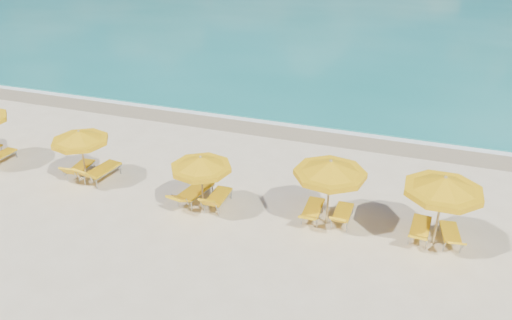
% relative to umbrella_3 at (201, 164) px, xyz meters
% --- Properties ---
extents(ground_plane, '(120.00, 120.00, 0.00)m').
position_rel_umbrella_3_xyz_m(ground_plane, '(1.24, 0.54, -1.81)').
color(ground_plane, beige).
extents(wet_sand_band, '(120.00, 2.60, 0.01)m').
position_rel_umbrella_3_xyz_m(wet_sand_band, '(1.24, 7.94, -1.81)').
color(wet_sand_band, tan).
rests_on(wet_sand_band, ground).
extents(foam_line, '(120.00, 1.20, 0.03)m').
position_rel_umbrella_3_xyz_m(foam_line, '(1.24, 8.74, -1.81)').
color(foam_line, white).
rests_on(foam_line, ground).
extents(whitecap_near, '(14.00, 0.36, 0.05)m').
position_rel_umbrella_3_xyz_m(whitecap_near, '(-4.76, 17.54, -1.81)').
color(whitecap_near, white).
rests_on(whitecap_near, ground).
extents(whitecap_far, '(18.00, 0.30, 0.05)m').
position_rel_umbrella_3_xyz_m(whitecap_far, '(9.24, 24.54, -1.81)').
color(whitecap_far, white).
rests_on(whitecap_far, ground).
extents(umbrella_2, '(2.41, 2.41, 2.15)m').
position_rel_umbrella_3_xyz_m(umbrella_2, '(-5.16, 0.45, 0.02)').
color(umbrella_2, tan).
rests_on(umbrella_2, ground).
extents(umbrella_3, '(2.43, 2.43, 2.13)m').
position_rel_umbrella_3_xyz_m(umbrella_3, '(0.00, 0.00, 0.00)').
color(umbrella_3, tan).
rests_on(umbrella_3, ground).
extents(umbrella_4, '(2.81, 2.81, 2.40)m').
position_rel_umbrella_3_xyz_m(umbrella_4, '(4.24, 0.62, 0.23)').
color(umbrella_4, tan).
rests_on(umbrella_4, ground).
extents(umbrella_5, '(3.13, 3.13, 2.44)m').
position_rel_umbrella_3_xyz_m(umbrella_5, '(7.67, 0.61, 0.26)').
color(umbrella_5, tan).
rests_on(umbrella_5, ground).
extents(lounger_1_right, '(0.57, 1.68, 0.60)m').
position_rel_umbrella_3_xyz_m(lounger_1_right, '(-9.46, 0.61, -1.62)').
color(lounger_1_right, '#A5A8AD').
rests_on(lounger_1_right, ground).
extents(lounger_2_left, '(0.72, 1.69, 0.82)m').
position_rel_umbrella_3_xyz_m(lounger_2_left, '(-5.64, 0.73, -1.60)').
color(lounger_2_left, '#A5A8AD').
rests_on(lounger_2_left, ground).
extents(lounger_2_right, '(0.92, 2.02, 0.96)m').
position_rel_umbrella_3_xyz_m(lounger_2_right, '(-4.63, 0.71, -1.56)').
color(lounger_2_right, '#A5A8AD').
rests_on(lounger_2_right, ground).
extents(lounger_3_left, '(1.03, 2.13, 0.79)m').
position_rel_umbrella_3_xyz_m(lounger_3_left, '(-0.54, 0.46, -1.57)').
color(lounger_3_left, '#A5A8AD').
rests_on(lounger_3_left, ground).
extents(lounger_3_right, '(0.64, 1.75, 0.86)m').
position_rel_umbrella_3_xyz_m(lounger_3_right, '(0.38, 0.39, -1.59)').
color(lounger_3_right, '#A5A8AD').
rests_on(lounger_3_right, ground).
extents(lounger_4_left, '(0.62, 1.79, 0.68)m').
position_rel_umbrella_3_xyz_m(lounger_4_left, '(3.73, 0.80, -1.60)').
color(lounger_4_left, '#A5A8AD').
rests_on(lounger_4_left, ground).
extents(lounger_4_right, '(0.58, 1.67, 0.76)m').
position_rel_umbrella_3_xyz_m(lounger_4_right, '(4.72, 0.86, -1.61)').
color(lounger_4_right, '#A5A8AD').
rests_on(lounger_4_right, ground).
extents(lounger_5_left, '(0.70, 1.85, 0.72)m').
position_rel_umbrella_3_xyz_m(lounger_5_left, '(7.22, 0.81, -1.60)').
color(lounger_5_left, '#A5A8AD').
rests_on(lounger_5_left, ground).
extents(lounger_5_right, '(0.77, 1.72, 0.70)m').
position_rel_umbrella_3_xyz_m(lounger_5_right, '(8.14, 0.82, -1.61)').
color(lounger_5_right, '#A5A8AD').
rests_on(lounger_5_right, ground).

